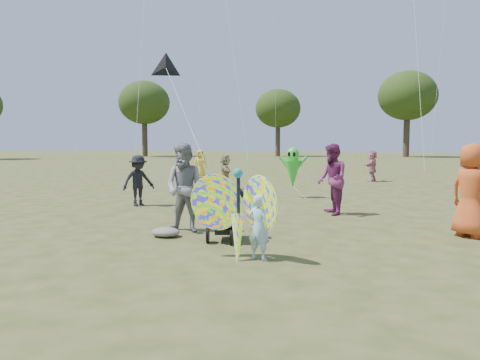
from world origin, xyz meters
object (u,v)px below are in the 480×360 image
Objects in this scene: adult_man at (185,188)px; crowd_g at (200,164)px; crowd_c at (471,178)px; crowd_e at (332,179)px; crowd_a at (472,190)px; butterfly_kite at (238,214)px; crowd_j at (372,166)px; alien_kite at (293,169)px; child_girl at (259,228)px; crowd_d at (225,172)px; jogging_stroller at (227,209)px; crowd_b at (138,181)px.

crowd_g is at bearing 113.38° from adult_man.
crowd_c is 0.83× the size of crowd_e.
crowd_a is 5.01m from butterfly_kite.
alien_kite is at bearing -4.84° from crowd_j.
child_girl is 0.56× the size of crowd_a.
crowd_d is at bearing 1.44° from crowd_a.
crowd_e is at bearing -81.80° from child_girl.
adult_man is 6.84m from alien_kite.
crowd_c is 8.90m from crowd_d.
crowd_g is (-6.30, 13.89, -0.20)m from adult_man.
butterfly_kite is (4.51, -10.32, 0.03)m from crowd_d.
child_girl is at bearing 3.91° from butterfly_kite.
crowd_c is 9.98m from butterfly_kite.
butterfly_kite is at bearing 83.00° from crowd_a.
butterfly_kite is at bearing 6.92° from crowd_j.
crowd_d is 0.94× the size of crowd_j.
crowd_d is 0.76× the size of crowd_e.
jogging_stroller is at bearing 118.97° from butterfly_kite.
butterfly_kite is at bearing 15.29° from child_girl.
butterfly_kite is 8.65m from alien_kite.
jogging_stroller is (-1.42, -15.04, -0.14)m from crowd_j.
crowd_g is at bearing -164.80° from crowd_e.
alien_kite is at bearing 83.97° from adult_man.
alien_kite reaches higher than crowd_g.
crowd_a is 8.99m from crowd_b.
adult_man is (-2.22, 1.72, 0.41)m from child_girl.
crowd_c is at bearing 64.51° from butterfly_kite.
crowd_d is at bearing -50.99° from crowd_c.
butterfly_kite is at bearing -81.01° from jogging_stroller.
child_girl is 9.82m from crowd_c.
adult_man is 14.81m from crowd_j.
alien_kite is at bearing -142.23° from crowd_d.
alien_kite is (-5.03, 5.26, 0.03)m from crowd_a.
crowd_g is 0.86× the size of butterfly_kite.
crowd_b is 1.00× the size of crowd_j.
crowd_d is (-8.27, 7.03, -0.23)m from crowd_a.
adult_man reaches higher than crowd_g.
crowd_e is at bearing -158.45° from crowd_d.
crowd_j is (5.21, 6.01, 0.05)m from crowd_d.
jogging_stroller is 7.29m from alien_kite.
crowd_e is 1.08× the size of butterfly_kite.
crowd_a reaches higher than crowd_c.
butterfly_kite reaches higher than child_girl.
butterfly_kite reaches higher than crowd_j.
crowd_c reaches higher than crowd_d.
jogging_stroller is at bearing -95.15° from crowd_b.
crowd_e is at bearing 53.10° from adult_man.
crowd_b is 0.81× the size of crowd_e.
crowd_a reaches higher than alien_kite.
crowd_g reaches higher than child_girl.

